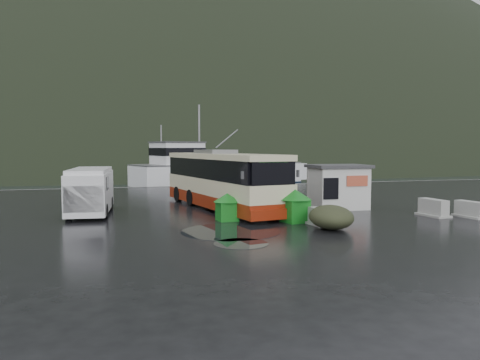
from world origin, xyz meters
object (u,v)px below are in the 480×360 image
object	(u,v)px
waste_bin_left	(227,221)
ticket_kiosk	(338,209)
waste_bin_right	(295,222)
jersey_barrier_a	(319,225)
coach_bus	(222,209)
jersey_barrier_c	(470,217)
fishing_trawler	(220,179)
dome_tent	(331,229)
jersey_barrier_b	(433,216)
white_van	(91,214)

from	to	relation	value
waste_bin_left	ticket_kiosk	world-z (taller)	ticket_kiosk
waste_bin_right	jersey_barrier_a	distance (m)	1.29
coach_bus	ticket_kiosk	distance (m)	6.70
jersey_barrier_c	fishing_trawler	distance (m)	32.32
jersey_barrier_a	waste_bin_left	bearing A→B (deg)	147.63
dome_tent	jersey_barrier_b	bearing A→B (deg)	16.04
waste_bin_right	dome_tent	xyz separation A→B (m)	(0.81, -2.10, 0.00)
ticket_kiosk	jersey_barrier_b	bearing A→B (deg)	-49.14
ticket_kiosk	dome_tent	bearing A→B (deg)	-118.84
dome_tent	jersey_barrier_c	xyz separation A→B (m)	(8.28, 1.07, 0.00)
ticket_kiosk	jersey_barrier_b	size ratio (longest dim) A/B	1.85
white_van	jersey_barrier_a	xyz separation A→B (m)	(10.13, -6.46, 0.00)
white_van	waste_bin_left	xyz separation A→B (m)	(6.40, -4.10, 0.00)
waste_bin_right	jersey_barrier_c	world-z (taller)	waste_bin_right
waste_bin_left	coach_bus	bearing A→B (deg)	79.52
waste_bin_right	jersey_barrier_b	xyz separation A→B (m)	(7.58, -0.15, 0.00)
waste_bin_left	waste_bin_right	size ratio (longest dim) A/B	0.85
waste_bin_right	ticket_kiosk	distance (m)	5.76
white_van	fishing_trawler	world-z (taller)	fishing_trawler
jersey_barrier_a	jersey_barrier_b	distance (m)	6.89
coach_bus	waste_bin_right	size ratio (longest dim) A/B	7.77
waste_bin_left	waste_bin_right	distance (m)	3.26
dome_tent	fishing_trawler	xyz separation A→B (m)	(2.93, 32.95, 0.00)
waste_bin_left	ticket_kiosk	bearing A→B (deg)	19.32
coach_bus	dome_tent	world-z (taller)	coach_bus
ticket_kiosk	jersey_barrier_c	world-z (taller)	ticket_kiosk
coach_bus	waste_bin_left	xyz separation A→B (m)	(-0.81, -4.35, 0.00)
white_van	jersey_barrier_b	xyz separation A→B (m)	(16.97, -5.57, 0.00)
waste_bin_left	waste_bin_right	world-z (taller)	waste_bin_right
jersey_barrier_b	fishing_trawler	world-z (taller)	fishing_trawler
waste_bin_right	coach_bus	bearing A→B (deg)	111.00
waste_bin_left	ticket_kiosk	size ratio (longest dim) A/B	0.41
white_van	ticket_kiosk	distance (m)	13.75
waste_bin_left	white_van	bearing A→B (deg)	147.37
dome_tent	white_van	bearing A→B (deg)	143.61
waste_bin_right	fishing_trawler	xyz separation A→B (m)	(3.75, 30.85, 0.00)
ticket_kiosk	jersey_barrier_a	distance (m)	6.04
ticket_kiosk	jersey_barrier_c	size ratio (longest dim) A/B	1.98
waste_bin_left	jersey_barrier_b	bearing A→B (deg)	-7.91
waste_bin_left	jersey_barrier_c	size ratio (longest dim) A/B	0.81
waste_bin_left	jersey_barrier_c	world-z (taller)	waste_bin_left
coach_bus	jersey_barrier_a	size ratio (longest dim) A/B	7.81
coach_bus	dome_tent	size ratio (longest dim) A/B	4.61
coach_bus	ticket_kiosk	size ratio (longest dim) A/B	3.73
white_van	dome_tent	world-z (taller)	white_van
jersey_barrier_c	white_van	bearing A→B (deg)	160.77
fishing_trawler	waste_bin_left	bearing A→B (deg)	-122.00
waste_bin_right	jersey_barrier_c	distance (m)	9.15
coach_bus	jersey_barrier_a	distance (m)	7.33
jersey_barrier_c	jersey_barrier_a	bearing A→B (deg)	-179.86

